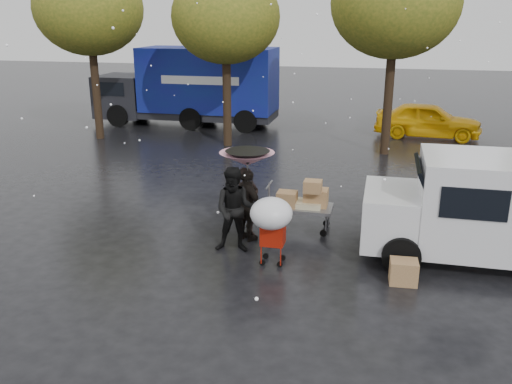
% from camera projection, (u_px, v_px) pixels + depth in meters
% --- Properties ---
extents(ground, '(90.00, 90.00, 0.00)m').
position_uv_depth(ground, '(255.00, 260.00, 11.24)').
color(ground, black).
rests_on(ground, ground).
extents(person_pink, '(0.68, 0.70, 1.63)m').
position_uv_depth(person_pink, '(247.00, 203.00, 12.21)').
color(person_pink, black).
rests_on(person_pink, ground).
extents(person_middle, '(0.99, 0.82, 1.86)m').
position_uv_depth(person_middle, '(235.00, 210.00, 11.41)').
color(person_middle, black).
rests_on(person_middle, ground).
extents(person_black, '(1.00, 0.91, 1.64)m').
position_uv_depth(person_black, '(248.00, 205.00, 12.02)').
color(person_black, black).
rests_on(person_black, ground).
extents(umbrella_pink, '(1.22, 1.22, 1.98)m').
position_uv_depth(umbrella_pink, '(247.00, 159.00, 11.90)').
color(umbrella_pink, '#4C4C4C').
rests_on(umbrella_pink, ground).
extents(umbrella_black, '(0.97, 0.97, 2.07)m').
position_uv_depth(umbrella_black, '(248.00, 158.00, 11.68)').
color(umbrella_black, '#4C4C4C').
rests_on(umbrella_black, ground).
extents(vendor_cart, '(1.52, 0.80, 1.27)m').
position_uv_depth(vendor_cart, '(304.00, 201.00, 12.63)').
color(vendor_cart, slate).
rests_on(vendor_cart, ground).
extents(shopping_cart, '(0.84, 0.84, 1.46)m').
position_uv_depth(shopping_cart, '(271.00, 217.00, 10.64)').
color(shopping_cart, '#B21A0A').
rests_on(shopping_cart, ground).
extents(white_van, '(4.91, 2.18, 2.20)m').
position_uv_depth(white_van, '(497.00, 209.00, 10.81)').
color(white_van, white).
rests_on(white_van, ground).
extents(blue_truck, '(8.30, 2.60, 3.50)m').
position_uv_depth(blue_truck, '(192.00, 87.00, 24.65)').
color(blue_truck, navy).
rests_on(blue_truck, ground).
extents(box_ground_near, '(0.54, 0.44, 0.46)m').
position_uv_depth(box_ground_near, '(403.00, 272.00, 10.21)').
color(box_ground_near, olive).
rests_on(box_ground_near, ground).
extents(box_ground_far, '(0.55, 0.49, 0.36)m').
position_uv_depth(box_ground_far, '(386.00, 229.00, 12.42)').
color(box_ground_far, olive).
rests_on(box_ground_far, ground).
extents(yellow_taxi, '(4.39, 2.07, 1.45)m').
position_uv_depth(yellow_taxi, '(428.00, 120.00, 22.39)').
color(yellow_taxi, yellow).
rests_on(yellow_taxi, ground).
extents(tree_row, '(21.60, 4.40, 7.12)m').
position_uv_depth(tree_row, '(308.00, 10.00, 19.04)').
color(tree_row, black).
rests_on(tree_row, ground).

